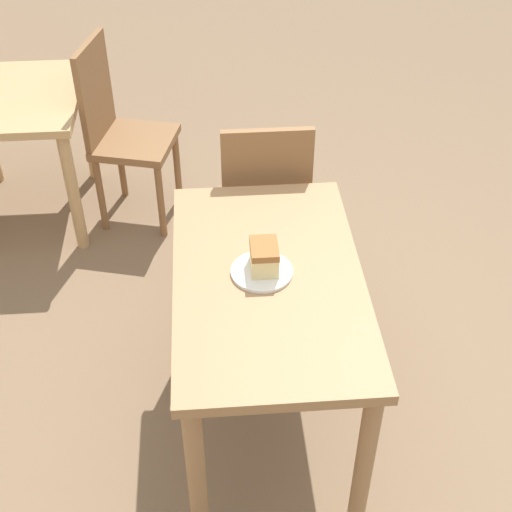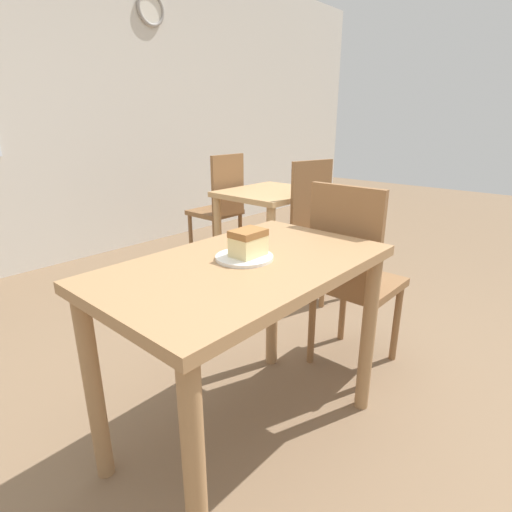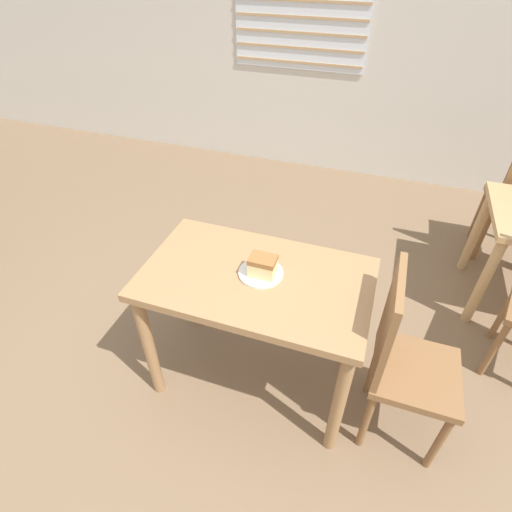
% 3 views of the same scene
% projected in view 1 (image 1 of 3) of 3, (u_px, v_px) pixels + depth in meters
% --- Properties ---
extents(ground_plane, '(14.00, 14.00, 0.00)m').
position_uv_depth(ground_plane, '(339.00, 399.00, 2.92)').
color(ground_plane, '#7A6047').
extents(dining_table_near, '(1.06, 0.63, 0.76)m').
position_uv_depth(dining_table_near, '(268.00, 304.00, 2.43)').
color(dining_table_near, '#9E754C').
rests_on(dining_table_near, ground_plane).
extents(dining_table_far, '(0.76, 0.66, 0.70)m').
position_uv_depth(dining_table_far, '(17.00, 119.00, 3.55)').
color(dining_table_far, tan).
rests_on(dining_table_far, ground_plane).
extents(chair_near_window, '(0.38, 0.38, 0.96)m').
position_uv_depth(chair_near_window, '(264.00, 209.00, 3.05)').
color(chair_near_window, brown).
rests_on(chair_near_window, ground_plane).
extents(chair_far_corner, '(0.46, 0.46, 0.96)m').
position_uv_depth(chair_far_corner, '(120.00, 129.00, 3.57)').
color(chair_far_corner, brown).
rests_on(chair_far_corner, ground_plane).
extents(plate, '(0.21, 0.21, 0.01)m').
position_uv_depth(plate, '(262.00, 272.00, 2.36)').
color(plate, white).
rests_on(plate, dining_table_near).
extents(cake_slice, '(0.12, 0.09, 0.09)m').
position_uv_depth(cake_slice, '(264.00, 257.00, 2.33)').
color(cake_slice, beige).
rests_on(cake_slice, plate).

